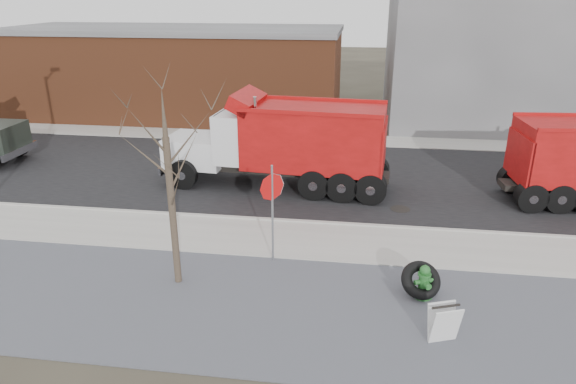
# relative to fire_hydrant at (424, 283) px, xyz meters

# --- Properties ---
(ground) EXTENTS (120.00, 120.00, 0.00)m
(ground) POSITION_rel_fire_hydrant_xyz_m (-3.20, 2.45, -0.42)
(ground) COLOR #383328
(ground) RESTS_ON ground
(gravel_verge) EXTENTS (60.00, 5.00, 0.03)m
(gravel_verge) POSITION_rel_fire_hydrant_xyz_m (-3.20, -1.05, -0.41)
(gravel_verge) COLOR slate
(gravel_verge) RESTS_ON ground
(sidewalk) EXTENTS (60.00, 2.50, 0.06)m
(sidewalk) POSITION_rel_fire_hydrant_xyz_m (-3.20, 2.70, -0.39)
(sidewalk) COLOR #9E9B93
(sidewalk) RESTS_ON ground
(curb) EXTENTS (60.00, 0.15, 0.11)m
(curb) POSITION_rel_fire_hydrant_xyz_m (-3.20, 4.00, -0.37)
(curb) COLOR #9E9B93
(curb) RESTS_ON ground
(road) EXTENTS (60.00, 9.40, 0.02)m
(road) POSITION_rel_fire_hydrant_xyz_m (-3.20, 8.75, -0.41)
(road) COLOR black
(road) RESTS_ON ground
(far_sidewalk) EXTENTS (60.00, 2.00, 0.06)m
(far_sidewalk) POSITION_rel_fire_hydrant_xyz_m (-3.20, 14.45, -0.39)
(far_sidewalk) COLOR #9E9B93
(far_sidewalk) RESTS_ON ground
(building_grey) EXTENTS (12.00, 10.00, 8.00)m
(building_grey) POSITION_rel_fire_hydrant_xyz_m (5.80, 20.45, 3.58)
(building_grey) COLOR gray
(building_grey) RESTS_ON ground
(building_brick) EXTENTS (20.20, 8.20, 5.30)m
(building_brick) POSITION_rel_fire_hydrant_xyz_m (-13.20, 19.45, 2.23)
(building_brick) COLOR brown
(building_brick) RESTS_ON ground
(bare_tree) EXTENTS (3.20, 3.20, 5.20)m
(bare_tree) POSITION_rel_fire_hydrant_xyz_m (-6.40, -0.15, 2.87)
(bare_tree) COLOR #382D23
(bare_tree) RESTS_ON ground
(fire_hydrant) EXTENTS (0.52, 0.51, 0.92)m
(fire_hydrant) POSITION_rel_fire_hydrant_xyz_m (0.00, 0.00, 0.00)
(fire_hydrant) COLOR #2C7335
(fire_hydrant) RESTS_ON ground
(truck_tire) EXTENTS (1.23, 1.17, 0.91)m
(truck_tire) POSITION_rel_fire_hydrant_xyz_m (-0.07, 0.08, 0.03)
(truck_tire) COLOR black
(truck_tire) RESTS_ON ground
(stop_sign) EXTENTS (0.58, 0.58, 2.91)m
(stop_sign) POSITION_rel_fire_hydrant_xyz_m (-4.08, 1.35, 1.55)
(stop_sign) COLOR gray
(stop_sign) RESTS_ON ground
(sandwich_board) EXTENTS (0.76, 0.62, 0.92)m
(sandwich_board) POSITION_rel_fire_hydrant_xyz_m (0.24, -1.76, 0.07)
(sandwich_board) COLOR silver
(sandwich_board) RESTS_ON ground
(dump_truck_red_b) EXTENTS (8.92, 3.21, 3.72)m
(dump_truck_red_b) POSITION_rel_fire_hydrant_xyz_m (-4.63, 7.36, 1.47)
(dump_truck_red_b) COLOR black
(dump_truck_red_b) RESTS_ON ground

